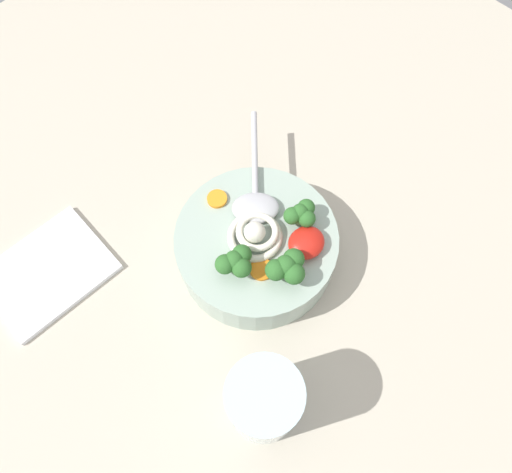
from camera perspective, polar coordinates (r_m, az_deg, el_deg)
The scene contains 12 objects.
table_slab at distance 66.89cm, azimuth -0.90°, elevation -3.69°, with size 133.45×133.45×3.47cm, color #BCB29E.
soup_bowl at distance 62.87cm, azimuth 0.00°, elevation -1.12°, with size 20.57×20.57×5.99cm.
noodle_pile at distance 59.30cm, azimuth -0.01°, elevation 0.21°, with size 7.55×7.40×3.03cm.
soup_spoon at distance 61.83cm, azimuth -0.07°, elevation 4.50°, with size 14.34×14.78×1.60cm.
chili_sauce_dollop at distance 59.05cm, azimuth 5.92°, elevation -0.71°, with size 4.67×4.20×2.10cm, color red.
broccoli_floret_beside_noodles at distance 59.53cm, azimuth 5.32°, elevation 2.67°, with size 4.27×3.67×3.37cm.
broccoli_floret_center at distance 56.43cm, azimuth -2.40°, elevation -2.98°, with size 4.67×4.01×3.69cm.
broccoli_floret_right at distance 56.05cm, azimuth 3.69°, elevation -3.61°, with size 5.02×4.32×3.97cm.
carrot_slice_left at distance 62.62cm, azimuth -4.58°, elevation 4.42°, with size 2.58×2.58×0.50cm, color orange.
carrot_slice_extra_a at distance 58.29cm, azimuth 0.64°, elevation -3.87°, with size 2.83×2.83×0.42cm, color orange.
drinking_glass at distance 54.46cm, azimuth 0.91°, elevation -18.78°, with size 7.89×7.89×12.76cm, color silver.
folded_napkin at distance 70.01cm, azimuth -23.15°, elevation -3.80°, with size 15.33×12.27×0.80cm, color white.
Camera 1 is at (-16.47, -18.22, 63.95)cm, focal length 34.16 mm.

